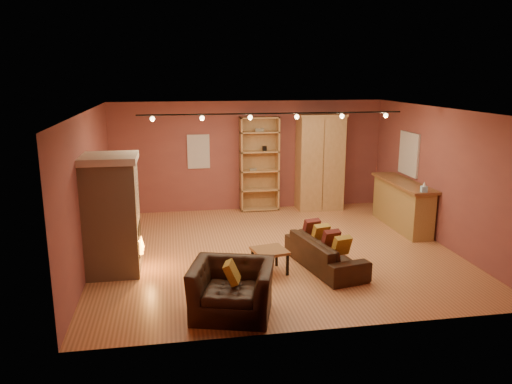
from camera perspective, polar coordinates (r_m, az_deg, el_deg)
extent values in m
plane|color=#AC673D|center=(10.13, 2.14, -6.65)|extent=(7.00, 7.00, 0.00)
plane|color=#56331B|center=(9.54, 2.29, 9.35)|extent=(7.00, 7.00, 0.00)
cube|color=brown|center=(12.88, -0.78, 4.15)|extent=(7.00, 0.02, 2.80)
cube|color=brown|center=(9.65, -18.57, 0.30)|extent=(0.02, 6.50, 2.80)
cube|color=brown|center=(11.00, 20.36, 1.70)|extent=(0.02, 6.50, 2.80)
cube|color=tan|center=(9.11, -16.13, -2.88)|extent=(0.90, 0.90, 2.00)
cube|color=beige|center=(8.88, -16.57, 3.70)|extent=(0.98, 0.98, 0.12)
cube|color=black|center=(9.19, -13.42, -5.19)|extent=(0.10, 0.65, 0.55)
cone|color=orange|center=(9.23, -13.01, -5.88)|extent=(0.10, 0.10, 0.22)
cube|color=silver|center=(12.70, -6.59, 4.61)|extent=(0.56, 0.04, 0.86)
cube|color=tan|center=(12.93, 0.25, 3.32)|extent=(0.99, 0.04, 2.42)
cube|color=tan|center=(12.69, -1.72, 3.13)|extent=(0.04, 0.38, 2.42)
cube|color=tan|center=(12.85, 2.47, 3.25)|extent=(0.04, 0.38, 2.42)
cube|color=gray|center=(12.76, -0.34, 2.59)|extent=(0.18, 0.12, 0.05)
cube|color=black|center=(12.72, 0.98, 5.01)|extent=(0.10, 0.10, 0.12)
cube|color=tan|center=(13.02, 0.38, -1.88)|extent=(0.99, 0.38, 0.04)
cube|color=tan|center=(12.90, 0.38, 0.31)|extent=(0.99, 0.38, 0.03)
cube|color=tan|center=(12.79, 0.39, 2.46)|extent=(0.99, 0.38, 0.04)
cube|color=tan|center=(12.71, 0.39, 4.65)|extent=(0.99, 0.38, 0.04)
cube|color=tan|center=(12.64, 0.39, 6.87)|extent=(0.99, 0.38, 0.04)
cube|color=tan|center=(12.61, 0.40, 8.52)|extent=(0.99, 0.38, 0.04)
cube|color=tan|center=(13.01, 7.30, 3.28)|extent=(1.16, 0.63, 2.42)
cube|color=brown|center=(12.72, 7.70, 3.03)|extent=(0.02, 0.01, 2.32)
cube|color=tan|center=(12.85, 7.46, 8.72)|extent=(1.22, 0.69, 0.06)
cube|color=#A88A4D|center=(11.93, 16.34, -1.53)|extent=(0.49, 2.14, 1.02)
cube|color=brown|center=(11.81, 16.52, 1.01)|extent=(0.61, 2.26, 0.06)
cube|color=#97CCF2|center=(10.88, 18.65, 0.29)|extent=(0.13, 0.13, 0.11)
cone|color=white|center=(10.86, 18.69, 0.84)|extent=(0.08, 0.08, 0.10)
cube|color=silver|center=(12.15, 17.08, 4.19)|extent=(0.05, 0.90, 1.00)
imported|color=black|center=(9.23, 7.91, -6.34)|extent=(0.94, 1.98, 0.74)
cube|color=#AC842C|center=(8.71, 9.75, -6.03)|extent=(0.34, 0.29, 0.36)
cube|color=#5A1F1B|center=(9.01, 8.53, -5.32)|extent=(0.34, 0.29, 0.36)
cube|color=#AC842C|center=(9.31, 7.40, -4.66)|extent=(0.34, 0.29, 0.36)
cube|color=#5A1F1B|center=(9.62, 6.34, -4.04)|extent=(0.34, 0.29, 0.36)
imported|color=black|center=(7.41, -2.76, -10.11)|extent=(1.35, 1.06, 1.03)
cube|color=#AC842C|center=(7.36, -2.77, -9.19)|extent=(0.31, 0.35, 0.34)
cube|color=brown|center=(8.91, 1.59, -6.72)|extent=(0.67, 0.67, 0.05)
cube|color=black|center=(8.73, 0.34, -8.69)|extent=(0.05, 0.05, 0.38)
cube|color=black|center=(8.82, 3.41, -8.48)|extent=(0.05, 0.05, 0.38)
cube|color=black|center=(9.16, -0.18, -7.59)|extent=(0.05, 0.05, 0.38)
cube|color=black|center=(9.25, 2.74, -7.40)|extent=(0.05, 0.05, 0.38)
cylinder|color=black|center=(9.74, 2.04, 8.97)|extent=(5.20, 0.03, 0.03)
sphere|color=#FFD88C|center=(9.55, -11.75, 8.19)|extent=(0.09, 0.09, 0.09)
sphere|color=#FFD88C|center=(9.56, -6.18, 8.39)|extent=(0.09, 0.09, 0.09)
sphere|color=#FFD88C|center=(9.66, -0.67, 8.52)|extent=(0.09, 0.09, 0.09)
sphere|color=#FFD88C|center=(9.85, 4.68, 8.57)|extent=(0.09, 0.09, 0.09)
sphere|color=#FFD88C|center=(10.12, 9.80, 8.55)|extent=(0.09, 0.09, 0.09)
sphere|color=#FFD88C|center=(10.46, 14.61, 8.47)|extent=(0.09, 0.09, 0.09)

